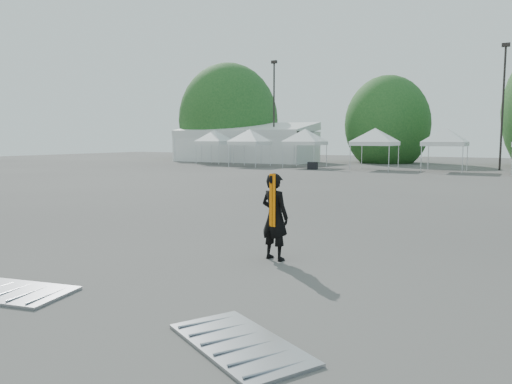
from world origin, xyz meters
The scene contains 15 objects.
ground centered at (0.00, 0.00, 0.00)m, with size 120.00×120.00×0.00m, color #474442.
marquee centered at (-22.00, 35.00, 1.97)m, with size 15.00×6.25×4.23m.
light_pole_west centered at (-18.00, 34.00, 5.77)m, with size 0.60×0.25×10.30m.
light_pole_east centered at (3.00, 32.00, 5.52)m, with size 0.60×0.25×9.80m.
tree_far_w centered at (-26.00, 38.00, 4.54)m, with size 4.80×4.80×7.30m.
tree_mid_w centered at (-8.00, 40.00, 3.93)m, with size 4.16×4.16×6.33m.
tent_a centered at (-21.86, 28.94, 3.06)m, with size 3.99×3.99×3.88m.
tent_b centered at (-16.92, 27.15, 3.06)m, with size 4.17×4.17×3.88m.
tent_c centered at (-12.06, 28.30, 3.06)m, with size 4.35×4.35×3.88m.
tent_d centered at (-5.91, 28.19, 3.06)m, with size 4.63×4.63×3.88m.
tent_e centered at (-0.58, 28.26, 3.06)m, with size 4.34×4.34×3.88m.
man centered at (0.70, -2.57, 0.90)m, with size 0.74×0.57×1.80m.
barrier_left centered at (-2.14, -6.72, 0.04)m, with size 2.39×1.53×0.07m.
barrier_mid centered at (2.30, -6.63, 0.03)m, with size 2.23×1.83×0.06m.
crate_west centered at (-10.31, 25.86, 0.30)m, with size 0.77×0.60×0.60m, color black.
Camera 1 is at (5.29, -11.62, 2.50)m, focal length 35.00 mm.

